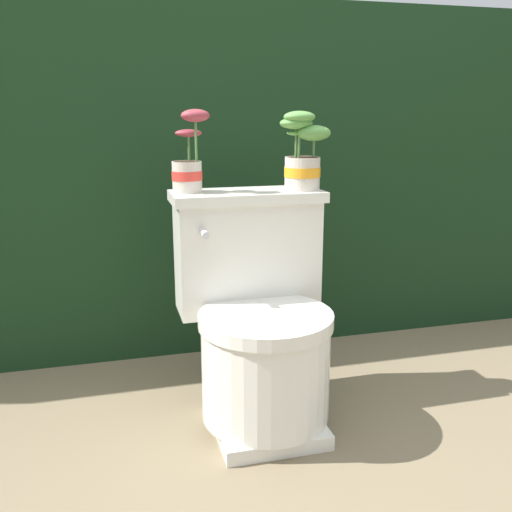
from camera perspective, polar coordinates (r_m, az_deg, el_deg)
name	(u,v)px	position (r m, az deg, el deg)	size (l,w,h in m)	color
ground_plane	(282,429)	(1.69, 2.64, -16.86)	(12.00, 12.00, 0.00)	#75664C
hedge_backdrop	(212,172)	(2.43, -4.37, 8.34)	(3.64, 0.83, 1.25)	black
toilet	(258,323)	(1.64, 0.24, -6.72)	(0.44, 0.48, 0.65)	silver
potted_plant_left	(188,164)	(1.64, -6.79, 9.13)	(0.11, 0.09, 0.23)	beige
potted_plant_midleft	(303,156)	(1.68, 4.72, 9.93)	(0.15, 0.11, 0.23)	beige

